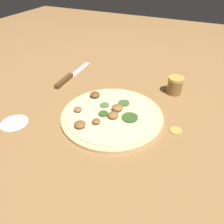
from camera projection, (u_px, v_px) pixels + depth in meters
ground_plane at (112, 117)px, 0.78m from camera, size 3.00×3.00×0.00m
pizza at (111, 115)px, 0.78m from camera, size 0.36×0.36×0.04m
knife at (68, 78)px, 1.01m from camera, size 0.30×0.04×0.02m
spice_jar at (175, 85)px, 0.89m from camera, size 0.06×0.06×0.07m
loose_cap at (176, 130)px, 0.72m from camera, size 0.04×0.04×0.01m
flour_patch at (14, 123)px, 0.76m from camera, size 0.09×0.09×0.00m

